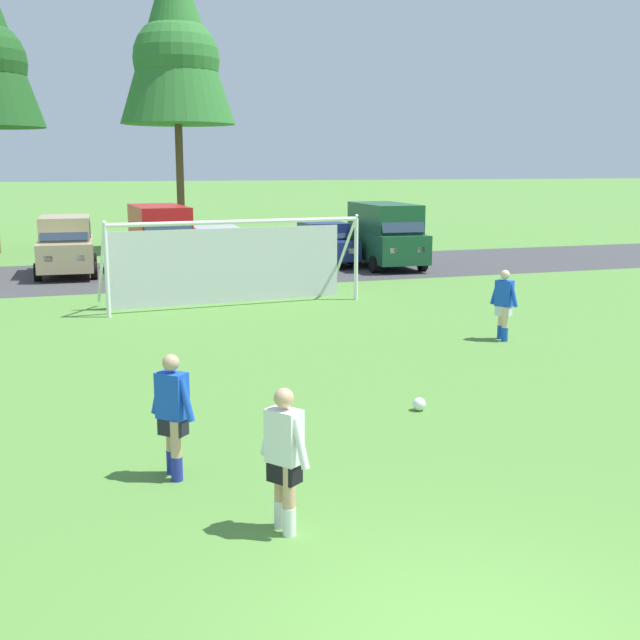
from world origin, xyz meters
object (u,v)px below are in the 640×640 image
soccer_goal (231,260)px  parked_car_slot_center (160,237)px  parked_car_slot_right (324,243)px  parked_car_slot_center_right (217,249)px  player_midfield_center (173,416)px  parked_car_slot_center_left (66,245)px  parked_car_slot_far_right (385,233)px  player_striker_near (504,305)px  soccer_ball (419,404)px  player_defender_far (284,460)px

soccer_goal → parked_car_slot_center: soccer_goal is taller
soccer_goal → parked_car_slot_right: size_ratio=1.77×
parked_car_slot_center → parked_car_slot_right: bearing=4.6°
parked_car_slot_center_right → parked_car_slot_right: (4.63, 0.95, 0.00)m
soccer_goal → player_midfield_center: (-3.55, -12.92, -0.47)m
player_midfield_center → parked_car_slot_center_left: 21.04m
parked_car_slot_far_right → soccer_goal: bearing=-139.3°
soccer_goal → player_striker_near: size_ratio=4.60×
soccer_ball → soccer_goal: (-0.71, 11.29, 1.18)m
parked_car_slot_center → parked_car_slot_far_right: same height
player_defender_far → parked_car_slot_center: size_ratio=0.34×
soccer_ball → parked_car_slot_right: size_ratio=0.05×
parked_car_slot_center_left → parked_car_slot_center_right: bearing=-9.5°
parked_car_slot_far_right → soccer_ball: bearing=-111.2°
player_striker_near → parked_car_slot_center_right: parked_car_slot_center_right is taller
player_striker_near → player_midfield_center: bearing=-144.7°
parked_car_slot_far_right → parked_car_slot_center_right: bearing=174.8°
player_midfield_center → parked_car_slot_right: bearing=66.5°
player_striker_near → player_midfield_center: (-8.46, -6.00, 0.00)m
soccer_ball → player_striker_near: (4.19, 4.38, 0.71)m
parked_car_slot_center_left → player_defender_far: bearing=-85.4°
parked_car_slot_center_right → parked_car_slot_far_right: (6.68, -0.60, 0.47)m
soccer_ball → parked_car_slot_center: parked_car_slot_center is taller
soccer_ball → soccer_goal: size_ratio=0.03×
soccer_goal → parked_car_slot_center: (-1.07, 7.61, 0.05)m
player_striker_near → parked_car_slot_far_right: bearing=78.5°
parked_car_slot_center_right → parked_car_slot_right: bearing=11.6°
parked_car_slot_center_left → parked_car_slot_far_right: (12.11, -1.51, 0.23)m
player_striker_near → parked_car_slot_center_left: bearing=121.9°
parked_car_slot_center → parked_car_slot_right: (6.68, 0.53, -0.47)m
soccer_ball → player_striker_near: 6.10m
parked_car_slot_center_right → parked_car_slot_right: same height
player_midfield_center → parked_car_slot_far_right: parked_car_slot_far_right is taller
player_midfield_center → parked_car_slot_center_right: size_ratio=0.38×
soccer_goal → soccer_ball: bearing=-86.4°
soccer_goal → parked_car_slot_center: 7.69m
player_midfield_center → soccer_ball: bearing=20.8°
parked_car_slot_center_left → parked_car_slot_center: 3.42m
soccer_ball → player_midfield_center: size_ratio=0.13×
player_defender_far → parked_car_slot_center_right: bearing=80.7°
player_striker_near → player_defender_far: (-7.52, -7.96, 0.00)m
player_striker_near → parked_car_slot_center: 15.72m
player_midfield_center → parked_car_slot_center_right: 20.62m
parked_car_slot_center → parked_car_slot_center_left: bearing=171.8°
soccer_goal → player_striker_near: (4.91, -6.92, -0.47)m
soccer_ball → player_defender_far: (-3.33, -3.58, 0.71)m
parked_car_slot_center_right → parked_car_slot_far_right: parked_car_slot_far_right is taller
soccer_ball → parked_car_slot_center_left: parked_car_slot_center_left is taller
soccer_goal → parked_car_slot_center_left: size_ratio=1.61×
soccer_ball → player_striker_near: player_striker_near is taller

